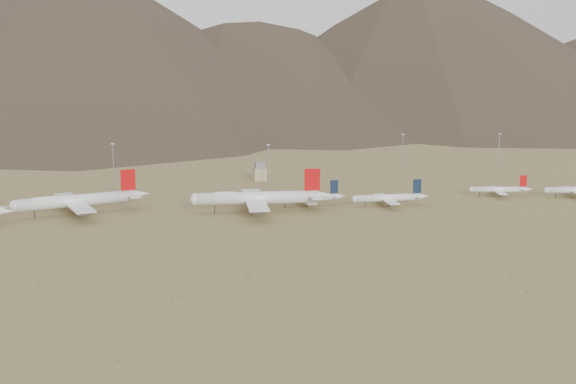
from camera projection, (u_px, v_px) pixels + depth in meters
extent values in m
plane|color=#9E8752|center=(248.00, 222.00, 404.57)|extent=(3000.00, 3000.00, 0.00)
cone|color=silver|center=(4.00, 211.00, 394.98)|extent=(11.61, 8.12, 5.44)
cylinder|color=silver|center=(76.00, 201.00, 421.36)|extent=(61.24, 21.27, 6.36)
sphere|color=silver|center=(15.00, 206.00, 407.45)|extent=(6.23, 6.23, 6.23)
cone|color=silver|center=(140.00, 194.00, 436.85)|extent=(12.15, 8.27, 5.73)
cube|color=silver|center=(74.00, 203.00, 420.98)|extent=(23.39, 57.12, 0.80)
cube|color=silver|center=(131.00, 195.00, 434.59)|extent=(10.63, 22.15, 0.38)
cube|color=#B00B0D|center=(128.00, 180.00, 432.52)|extent=(7.90, 2.52, 11.29)
cylinder|color=black|center=(34.00, 215.00, 412.62)|extent=(0.41, 0.41, 4.31)
cylinder|color=black|center=(78.00, 210.00, 424.29)|extent=(0.51, 0.51, 4.31)
cylinder|color=black|center=(80.00, 211.00, 421.52)|extent=(0.51, 0.51, 4.31)
ellipsoid|color=silver|center=(45.00, 200.00, 413.80)|extent=(20.27, 9.46, 3.82)
cylinder|color=slate|center=(69.00, 202.00, 431.12)|extent=(6.67, 4.29, 2.86)
cylinder|color=slate|center=(79.00, 209.00, 411.43)|extent=(6.67, 4.29, 2.86)
cylinder|color=slate|center=(65.00, 199.00, 439.99)|extent=(6.67, 4.29, 2.86)
cylinder|color=slate|center=(84.00, 213.00, 402.56)|extent=(6.67, 4.29, 2.86)
cylinder|color=silver|center=(257.00, 198.00, 426.77)|extent=(64.91, 13.33, 6.67)
sphere|color=silver|center=(196.00, 199.00, 422.78)|extent=(6.54, 6.54, 6.54)
cone|color=silver|center=(324.00, 195.00, 431.15)|extent=(12.18, 7.18, 6.00)
cube|color=silver|center=(255.00, 200.00, 426.80)|extent=(16.41, 59.94, 0.83)
cube|color=silver|center=(315.00, 195.00, 430.48)|extent=(8.11, 22.97, 0.40)
cube|color=#B00B0D|center=(312.00, 180.00, 428.73)|extent=(8.41, 1.47, 11.84)
cylinder|color=black|center=(215.00, 209.00, 425.02)|extent=(0.43, 0.43, 4.52)
cylinder|color=black|center=(259.00, 207.00, 429.59)|extent=(0.54, 0.54, 4.52)
cylinder|color=black|center=(260.00, 209.00, 426.34)|extent=(0.54, 0.54, 4.52)
ellipsoid|color=silver|center=(226.00, 195.00, 424.36)|extent=(21.07, 7.12, 4.00)
cylinder|color=slate|center=(253.00, 199.00, 438.64)|extent=(6.73, 3.66, 3.00)
cylinder|color=slate|center=(257.00, 207.00, 415.56)|extent=(6.73, 3.66, 3.00)
cylinder|color=slate|center=(251.00, 195.00, 449.03)|extent=(6.73, 3.66, 3.00)
cylinder|color=slate|center=(259.00, 212.00, 405.18)|extent=(6.73, 3.66, 3.00)
cylinder|color=silver|center=(306.00, 198.00, 443.53)|extent=(35.08, 4.58, 3.80)
sphere|color=silver|center=(276.00, 200.00, 439.24)|extent=(3.72, 3.72, 3.72)
cone|color=silver|center=(340.00, 196.00, 448.29)|extent=(6.38, 3.56, 3.42)
cube|color=silver|center=(305.00, 199.00, 443.47)|extent=(6.27, 30.12, 0.48)
cube|color=silver|center=(335.00, 196.00, 447.58)|extent=(3.40, 11.47, 0.23)
cube|color=#111E33|center=(334.00, 187.00, 446.43)|extent=(4.56, 0.44, 7.50)
cylinder|color=black|center=(285.00, 205.00, 441.12)|extent=(0.40, 0.40, 2.60)
cylinder|color=black|center=(307.00, 203.00, 445.20)|extent=(0.50, 0.50, 2.60)
cylinder|color=black|center=(308.00, 204.00, 443.39)|extent=(0.50, 0.50, 2.60)
cylinder|color=slate|center=(301.00, 198.00, 451.64)|extent=(3.54, 1.79, 1.71)
cylinder|color=slate|center=(309.00, 204.00, 435.65)|extent=(3.54, 1.79, 1.71)
cylinder|color=silver|center=(388.00, 198.00, 443.28)|extent=(36.95, 5.92, 3.99)
sphere|color=silver|center=(355.00, 199.00, 440.09)|extent=(3.91, 3.91, 3.91)
cone|color=silver|center=(423.00, 196.00, 446.80)|extent=(6.80, 3.94, 3.59)
cube|color=silver|center=(386.00, 199.00, 443.26)|extent=(7.53, 31.80, 0.50)
cube|color=silver|center=(418.00, 196.00, 446.27)|extent=(3.94, 12.14, 0.24)
cube|color=#111E33|center=(417.00, 186.00, 445.11)|extent=(4.80, 0.61, 7.88)
cylinder|color=black|center=(365.00, 205.00, 441.67)|extent=(0.42, 0.42, 2.73)
cylinder|color=black|center=(388.00, 203.00, 445.00)|extent=(0.53, 0.53, 2.73)
cylinder|color=black|center=(389.00, 204.00, 443.07)|extent=(0.53, 0.53, 2.73)
cylinder|color=slate|center=(382.00, 198.00, 451.99)|extent=(3.77, 1.99, 1.80)
cylinder|color=slate|center=(391.00, 204.00, 434.91)|extent=(3.77, 1.99, 1.80)
cylinder|color=silver|center=(498.00, 190.00, 471.76)|extent=(31.43, 10.16, 3.41)
sphere|color=silver|center=(472.00, 190.00, 471.59)|extent=(3.34, 3.34, 3.34)
cone|color=silver|center=(528.00, 189.00, 471.90)|extent=(6.19, 4.23, 3.07)
cube|color=silver|center=(497.00, 190.00, 471.85)|extent=(10.76, 27.40, 0.43)
cube|color=silver|center=(524.00, 189.00, 471.86)|extent=(4.99, 10.61, 0.20)
cube|color=#B00B0D|center=(523.00, 181.00, 470.97)|extent=(4.06, 1.19, 6.74)
cylinder|color=black|center=(480.00, 194.00, 472.17)|extent=(0.36, 0.36, 2.34)
cylinder|color=black|center=(499.00, 194.00, 473.14)|extent=(0.45, 0.45, 2.34)
cylinder|color=black|center=(500.00, 195.00, 471.46)|extent=(0.45, 0.45, 2.34)
cylinder|color=slate|center=(494.00, 189.00, 479.42)|extent=(3.40, 2.18, 1.54)
cylinder|color=slate|center=(501.00, 194.00, 464.59)|extent=(3.40, 2.18, 1.54)
sphere|color=silver|center=(547.00, 190.00, 466.71)|extent=(3.74, 3.74, 3.74)
cube|color=silver|center=(575.00, 191.00, 467.63)|extent=(10.96, 30.67, 0.48)
cylinder|color=black|center=(556.00, 196.00, 467.56)|extent=(0.40, 0.40, 2.61)
cylinder|color=slate|center=(570.00, 190.00, 476.09)|extent=(3.77, 2.32, 1.72)
cube|color=tan|center=(260.00, 174.00, 525.37)|extent=(8.00, 8.00, 8.00)
cube|color=slate|center=(260.00, 165.00, 524.25)|extent=(6.00, 6.00, 4.00)
cylinder|color=gray|center=(113.00, 164.00, 515.57)|extent=(0.50, 0.50, 25.00)
cube|color=gray|center=(113.00, 144.00, 513.20)|extent=(2.00, 0.60, 0.80)
cylinder|color=gray|center=(268.00, 165.00, 510.57)|extent=(0.50, 0.50, 25.00)
cube|color=gray|center=(268.00, 145.00, 508.20)|extent=(2.00, 0.60, 0.80)
cylinder|color=gray|center=(402.00, 152.00, 568.02)|extent=(0.50, 0.50, 25.00)
cube|color=gray|center=(403.00, 134.00, 565.64)|extent=(2.00, 0.60, 0.80)
cylinder|color=gray|center=(499.00, 152.00, 569.43)|extent=(0.50, 0.50, 25.00)
cube|color=gray|center=(500.00, 134.00, 567.06)|extent=(2.00, 0.60, 0.80)
ellipsoid|color=olive|center=(250.00, 274.00, 314.62)|extent=(0.54, 0.54, 0.38)
ellipsoid|color=olive|center=(100.00, 300.00, 283.03)|extent=(0.60, 0.60, 0.38)
ellipsoid|color=olive|center=(574.00, 244.00, 360.79)|extent=(0.72, 0.72, 0.41)
ellipsoid|color=olive|center=(531.00, 218.00, 413.98)|extent=(0.53, 0.53, 0.31)
ellipsoid|color=olive|center=(179.00, 297.00, 286.10)|extent=(0.82, 0.82, 0.46)
ellipsoid|color=olive|center=(248.00, 277.00, 310.34)|extent=(1.03, 1.03, 0.57)
ellipsoid|color=olive|center=(183.00, 239.00, 367.85)|extent=(1.02, 1.02, 0.88)
ellipsoid|color=olive|center=(280.00, 234.00, 379.45)|extent=(0.61, 0.61, 0.33)
ellipsoid|color=olive|center=(127.00, 257.00, 339.46)|extent=(0.73, 0.73, 0.40)
ellipsoid|color=olive|center=(511.00, 274.00, 314.40)|extent=(0.67, 0.67, 0.49)
ellipsoid|color=olive|center=(160.00, 273.00, 315.11)|extent=(0.95, 0.95, 0.72)
ellipsoid|color=olive|center=(112.00, 340.00, 244.57)|extent=(0.66, 0.66, 0.34)
ellipsoid|color=olive|center=(117.00, 360.00, 228.92)|extent=(0.82, 0.82, 0.51)
ellipsoid|color=olive|center=(457.00, 311.00, 271.13)|extent=(0.74, 0.74, 0.39)
ellipsoid|color=olive|center=(528.00, 291.00, 292.06)|extent=(0.84, 0.84, 0.70)
ellipsoid|color=olive|center=(419.00, 218.00, 413.80)|extent=(1.09, 1.09, 0.66)
ellipsoid|color=olive|center=(289.00, 242.00, 363.96)|extent=(0.77, 0.77, 0.49)
ellipsoid|color=olive|center=(11.00, 247.00, 354.27)|extent=(1.00, 1.00, 0.73)
ellipsoid|color=olive|center=(354.00, 225.00, 397.68)|extent=(0.61, 0.61, 0.43)
ellipsoid|color=olive|center=(77.00, 353.00, 234.45)|extent=(0.56, 0.56, 0.39)
ellipsoid|color=olive|center=(39.00, 284.00, 300.53)|extent=(1.04, 1.04, 0.60)
ellipsoid|color=olive|center=(172.00, 300.00, 282.18)|extent=(0.82, 0.82, 0.48)
ellipsoid|color=olive|center=(72.00, 273.00, 314.83)|extent=(0.62, 0.62, 0.41)
ellipsoid|color=olive|center=(514.00, 295.00, 287.86)|extent=(0.60, 0.60, 0.50)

